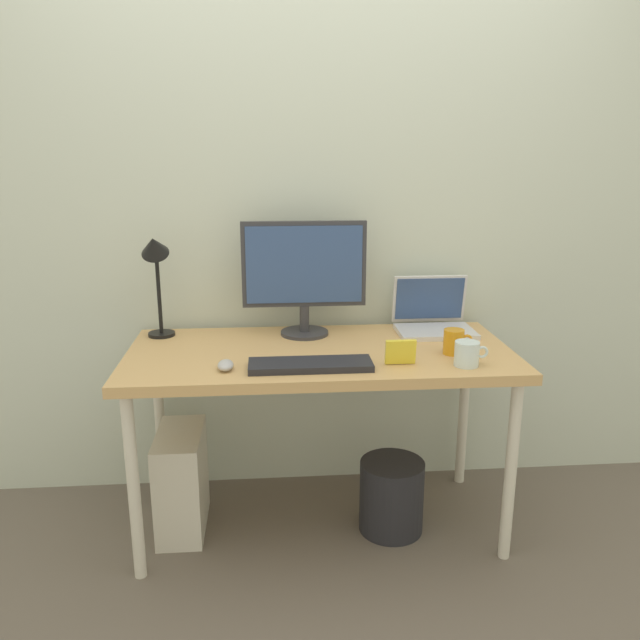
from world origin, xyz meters
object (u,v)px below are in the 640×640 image
at_px(desk_lamp, 155,262).
at_px(keyboard, 310,365).
at_px(photo_frame, 401,352).
at_px(wastebasket, 391,496).
at_px(desk, 320,366).
at_px(mouse, 226,365).
at_px(laptop, 433,317).
at_px(computer_tower, 182,481).
at_px(glass_cup, 467,354).
at_px(coffee_mug, 454,342).
at_px(monitor, 304,272).

distance_m(desk_lamp, keyboard, 0.79).
bearing_deg(photo_frame, wastebasket, 84.84).
height_order(desk, mouse, mouse).
distance_m(laptop, computer_tower, 1.25).
relative_size(laptop, keyboard, 0.73).
xyz_separation_m(computer_tower, wastebasket, (0.85, -0.09, -0.06)).
xyz_separation_m(desk, laptop, (0.50, 0.23, 0.12)).
xyz_separation_m(keyboard, glass_cup, (0.56, -0.02, 0.03)).
relative_size(mouse, wastebasket, 0.30).
height_order(mouse, computer_tower, mouse).
relative_size(keyboard, mouse, 4.89).
xyz_separation_m(mouse, wastebasket, (0.64, 0.13, -0.63)).
distance_m(laptop, photo_frame, 0.49).
xyz_separation_m(keyboard, photo_frame, (0.33, 0.01, 0.04)).
distance_m(glass_cup, wastebasket, 0.71).
distance_m(laptop, wastebasket, 0.76).
bearing_deg(glass_cup, mouse, 178.22).
bearing_deg(desk, wastebasket, -13.56).
bearing_deg(mouse, glass_cup, -1.78).
height_order(desk_lamp, computer_tower, desk_lamp).
height_order(glass_cup, wastebasket, glass_cup).
distance_m(laptop, keyboard, 0.71).
bearing_deg(computer_tower, glass_cup, -12.96).
bearing_deg(desk_lamp, wastebasket, -17.08).
bearing_deg(laptop, wastebasket, -125.95).
xyz_separation_m(desk_lamp, wastebasket, (0.93, -0.29, -0.93)).
relative_size(laptop, glass_cup, 2.59).
bearing_deg(wastebasket, desk, 166.44).
height_order(keyboard, coffee_mug, coffee_mug).
height_order(monitor, glass_cup, monitor).
relative_size(keyboard, computer_tower, 1.05).
relative_size(laptop, coffee_mug, 2.84).
distance_m(desk, photo_frame, 0.36).
relative_size(desk, coffee_mug, 13.19).
relative_size(mouse, photo_frame, 0.82).
distance_m(desk_lamp, glass_cup, 1.27).
bearing_deg(computer_tower, wastebasket, -5.86).
bearing_deg(coffee_mug, glass_cup, -86.76).
bearing_deg(wastebasket, desk_lamp, 162.92).
bearing_deg(mouse, desk, 29.91).
distance_m(mouse, coffee_mug, 0.86).
xyz_separation_m(keyboard, mouse, (-0.30, 0.01, 0.01)).
bearing_deg(photo_frame, desk_lamp, 155.74).
relative_size(keyboard, glass_cup, 3.55).
xyz_separation_m(desk, monitor, (-0.05, 0.22, 0.33)).
relative_size(keyboard, coffee_mug, 3.90).
height_order(glass_cup, photo_frame, photo_frame).
bearing_deg(photo_frame, coffee_mug, 24.87).
xyz_separation_m(glass_cup, wastebasket, (-0.22, 0.16, -0.65)).
distance_m(monitor, wastebasket, 0.98).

